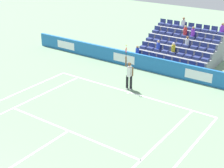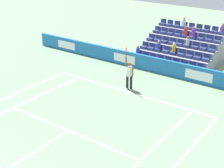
{
  "view_description": "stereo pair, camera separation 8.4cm",
  "coord_description": "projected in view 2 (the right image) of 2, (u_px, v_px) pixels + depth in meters",
  "views": [
    {
      "loc": [
        -9.9,
        3.83,
        8.65
      ],
      "look_at": [
        0.13,
        -10.25,
        1.1
      ],
      "focal_mm": 53.6,
      "sensor_mm": 36.0,
      "label": 1
    },
    {
      "loc": [
        -9.96,
        3.78,
        8.65
      ],
      "look_at": [
        0.13,
        -10.25,
        1.1
      ],
      "focal_mm": 53.6,
      "sensor_mm": 36.0,
      "label": 2
    }
  ],
  "objects": [
    {
      "name": "line_service",
      "position": [
        68.0,
        131.0,
        16.36
      ],
      "size": [
        8.23,
        0.1,
        0.01
      ],
      "primitive_type": "cube",
      "color": "white",
      "rests_on": "ground"
    },
    {
      "name": "line_baseline",
      "position": [
        129.0,
        92.0,
        20.45
      ],
      "size": [
        10.97,
        0.1,
        0.01
      ],
      "primitive_type": "cube",
      "color": "white",
      "rests_on": "ground"
    },
    {
      "name": "tennis_player",
      "position": [
        129.0,
        75.0,
        20.46
      ],
      "size": [
        0.54,
        0.43,
        2.85
      ],
      "color": "black",
      "rests_on": "ground"
    },
    {
      "name": "line_centre_service",
      "position": [
        16.0,
        163.0,
        13.98
      ],
      "size": [
        0.1,
        6.4,
        0.01
      ],
      "primitive_type": "cube",
      "color": "white",
      "rests_on": "ground"
    },
    {
      "name": "stadium_stand",
      "position": [
        182.0,
        50.0,
        25.63
      ],
      "size": [
        5.58,
        4.75,
        2.99
      ],
      "color": "gray",
      "rests_on": "ground"
    },
    {
      "name": "sponsor_barrier",
      "position": [
        160.0,
        66.0,
        23.08
      ],
      "size": [
        23.04,
        0.22,
        1.09
      ],
      "color": "#1E66AD",
      "rests_on": "ground"
    },
    {
      "name": "line_singles_sideline_right",
      "position": [
        134.0,
        166.0,
        13.82
      ],
      "size": [
        0.1,
        11.89,
        0.01
      ],
      "primitive_type": "cube",
      "color": "white",
      "rests_on": "ground"
    },
    {
      "name": "line_centre_mark",
      "position": [
        128.0,
        93.0,
        20.37
      ],
      "size": [
        0.1,
        0.2,
        0.01
      ],
      "primitive_type": "cube",
      "color": "white",
      "rests_on": "ground"
    },
    {
      "name": "line_singles_sideline_left",
      "position": [
        7.0,
        111.0,
        18.23
      ],
      "size": [
        0.1,
        11.89,
        0.01
      ],
      "primitive_type": "cube",
      "color": "white",
      "rests_on": "ground"
    }
  ]
}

